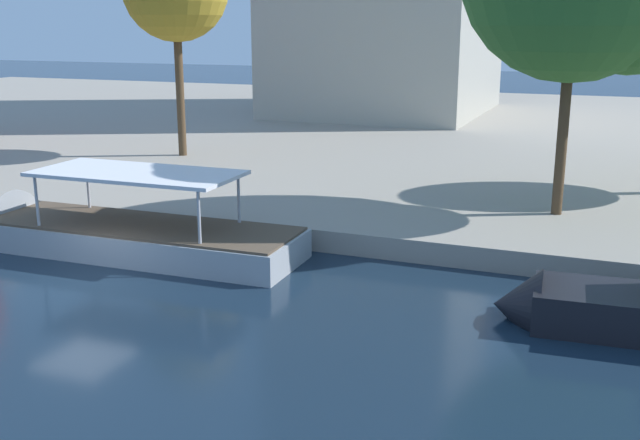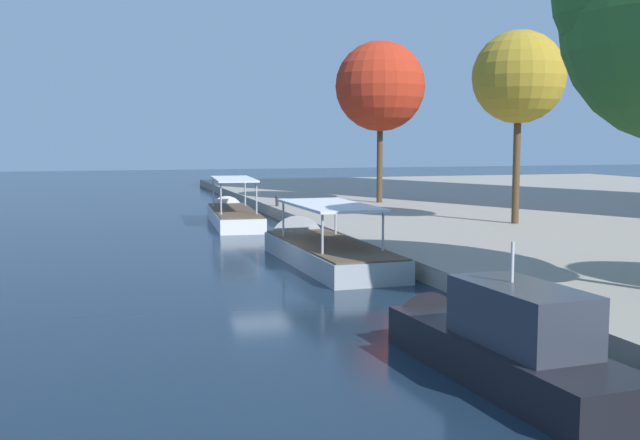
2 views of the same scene
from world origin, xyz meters
The scene contains 3 objects.
ground_plane centered at (0.00, 0.00, 0.00)m, with size 220.00×220.00×0.00m, color #142333.
dock_promenade centered at (0.00, 32.99, 0.38)m, with size 120.00×55.00×0.76m, color gray.
tour_boat_1 centered at (-1.07, 3.14, 0.39)m, with size 12.23×3.56×4.02m.
Camera 1 is at (14.53, -16.92, 7.45)m, focal length 42.02 mm.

